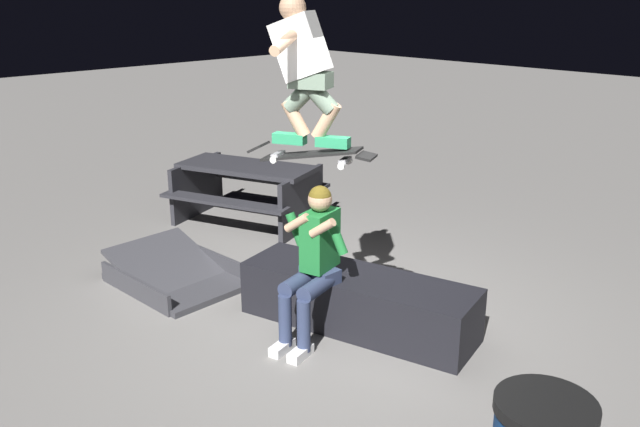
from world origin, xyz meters
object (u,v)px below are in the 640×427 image
skater_airborne (304,64)px  person_sitting_on_ledge (313,258)px  skateboard (311,154)px  kicker_ramp (176,277)px  ledge_box_main (358,301)px  picnic_table_back (247,184)px

skater_airborne → person_sitting_on_ledge: bearing=-131.8°
person_sitting_on_ledge → skateboard: size_ratio=1.31×
skateboard → kicker_ramp: bearing=6.0°
ledge_box_main → kicker_ramp: ledge_box_main is taller
ledge_box_main → picnic_table_back: size_ratio=1.02×
kicker_ramp → skater_airborne: bearing=-174.6°
person_sitting_on_ledge → kicker_ramp: size_ratio=1.00×
ledge_box_main → skateboard: 1.44m
skateboard → picnic_table_back: skateboard is taller
skateboard → skater_airborne: skater_airborne is taller
ledge_box_main → skater_airborne: 2.11m
ledge_box_main → kicker_ramp: size_ratio=1.58×
ledge_box_main → skateboard: skateboard is taller
person_sitting_on_ledge → skater_airborne: skater_airborne is taller
skateboard → ledge_box_main: bearing=-105.9°
skateboard → kicker_ramp: size_ratio=0.76×
ledge_box_main → person_sitting_on_ledge: bearing=72.3°
person_sitting_on_ledge → skater_airborne: (0.05, 0.05, 1.56)m
skateboard → skater_airborne: 0.69m
person_sitting_on_ledge → skateboard: (-0.01, 0.03, 0.88)m
kicker_ramp → skateboard: bearing=-174.0°
person_sitting_on_ledge → picnic_table_back: (2.75, -1.51, -0.24)m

